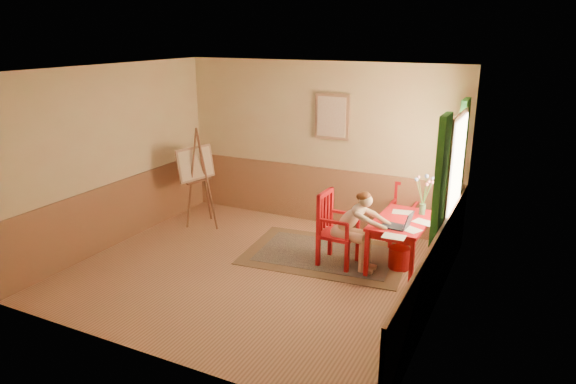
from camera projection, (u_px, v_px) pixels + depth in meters
The scene contains 14 objects.
room at pixel (253, 176), 6.99m from camera, with size 5.04×4.54×2.84m.
wainscot at pixel (280, 220), 7.94m from camera, with size 5.00×4.50×1.00m.
window at pixel (452, 181), 6.92m from camera, with size 0.12×2.01×2.20m.
wall_portrait at pixel (332, 117), 8.62m from camera, with size 0.60×0.05×0.76m.
rug at pixel (326, 254), 7.90m from camera, with size 2.55×1.83×0.02m.
table at pixel (402, 225), 7.34m from camera, with size 0.76×1.22×0.72m.
chair_left at pixel (335, 229), 7.46m from camera, with size 0.52×0.50×1.09m.
chair_back at pixel (404, 212), 8.39m from camera, with size 0.41×0.43×0.92m.
figure at pixel (354, 226), 7.28m from camera, with size 0.87×0.38×1.17m.
laptop at pixel (399, 224), 6.99m from camera, with size 0.43×0.28×0.24m.
papers at pixel (408, 225), 7.12m from camera, with size 0.71×1.22×0.00m.
vase at pixel (424, 196), 7.46m from camera, with size 0.28×0.28×0.59m.
wastebasket at pixel (399, 258), 7.41m from camera, with size 0.30×0.30×0.32m, color #A61416.
easel at pixel (197, 168), 8.91m from camera, with size 0.64×0.77×1.72m.
Camera 1 is at (3.40, -5.83, 3.27)m, focal length 32.38 mm.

